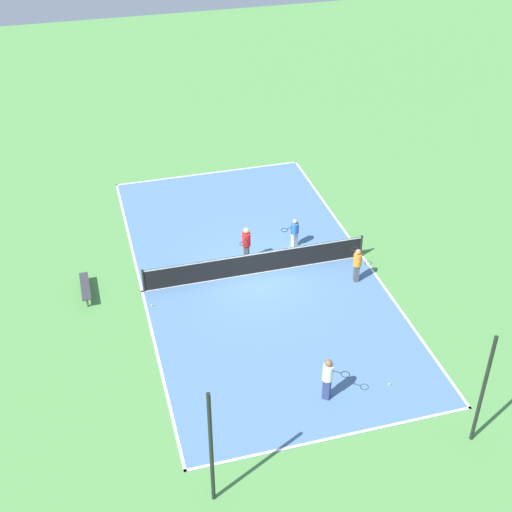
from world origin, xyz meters
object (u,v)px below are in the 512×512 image
Objects in this scene: bench at (85,287)px; player_near_white at (328,376)px; fence_post_back_left at (483,390)px; fence_post_back_right at (211,449)px; tennis_net at (256,262)px; player_coach_red at (246,243)px; tennis_ball_midcourt at (152,305)px; tennis_ball_far_baseline at (389,384)px; player_near_blue at (294,231)px; player_center_orange at (357,263)px.

bench is 1.11× the size of player_near_white.
fence_post_back_left is 1.00× the size of fence_post_back_right.
tennis_net is 11.62m from fence_post_back_left.
player_coach_red is (-6.97, -0.46, 0.65)m from bench.
tennis_ball_far_baseline is at bearing 137.77° from tennis_ball_midcourt.
player_coach_red is 1.25× the size of player_near_blue.
player_center_orange is at bearing 97.01° from player_near_blue.
tennis_net is at bearing 13.82° from player_near_blue.
fence_post_back_right reaches higher than tennis_ball_far_baseline.
bench is at bearing 171.69° from player_near_white.
player_center_orange is 1.12× the size of player_near_blue.
player_center_orange is 3.62m from player_near_blue.
tennis_ball_midcourt is at bearing -47.16° from fence_post_back_left.
player_near_blue is at bearing 96.82° from bench.
fence_post_back_right is (-0.38, 9.63, 2.12)m from tennis_ball_midcourt.
player_coach_red reaches higher than tennis_ball_midcourt.
player_near_blue is at bearing 117.82° from player_near_white.
player_center_orange is (-11.08, 2.07, 0.53)m from bench.
player_near_blue is at bearing -80.48° from fence_post_back_left.
player_center_orange reaches higher than player_near_blue.
player_coach_red is (0.55, -8.64, 0.01)m from player_near_white.
player_near_white is 8.66m from player_coach_red.
tennis_net is at bearing 86.57° from bench.
tennis_ball_midcourt is at bearing -87.74° from fence_post_back_right.
bench is 0.45× the size of fence_post_back_right.
tennis_ball_midcourt is at bearing 165.98° from player_near_white.
fence_post_back_right reaches higher than player_center_orange.
player_near_white is (-0.36, 7.75, 0.47)m from tennis_net.
fence_post_back_left is at bearing 45.78° from bench.
tennis_ball_far_baseline is 1.00× the size of tennis_ball_midcourt.
tennis_ball_midcourt is at bearing -0.25° from player_near_blue.
player_coach_red is 2.51m from player_near_blue.
player_coach_red is (0.19, -0.89, 0.48)m from tennis_net.
tennis_net is 142.86× the size of tennis_ball_far_baseline.
tennis_ball_midcourt is (-2.50, 1.49, -0.34)m from bench.
player_near_white is (-7.52, 8.18, 0.64)m from bench.
tennis_ball_midcourt is 13.30m from fence_post_back_left.
tennis_net is 142.86× the size of tennis_ball_midcourt.
fence_post_back_left reaches higher than tennis_net.
fence_post_back_right reaches higher than tennis_ball_midcourt.
tennis_ball_midcourt is at bearing -42.23° from tennis_ball_far_baseline.
fence_post_back_left is 8.55m from fence_post_back_right.
tennis_ball_far_baseline is (-2.36, 0.00, -0.98)m from player_near_white.
fence_post_back_left is (-0.35, 9.04, 1.25)m from player_center_orange.
player_center_orange is 12.27m from fence_post_back_right.
player_coach_red is at bearing -78.12° from tennis_net.
player_center_orange is 0.36× the size of fence_post_back_right.
player_center_orange is 8.64m from tennis_ball_midcourt.
bench is 1.23× the size of player_center_orange.
player_center_orange is 4.83m from player_coach_red.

